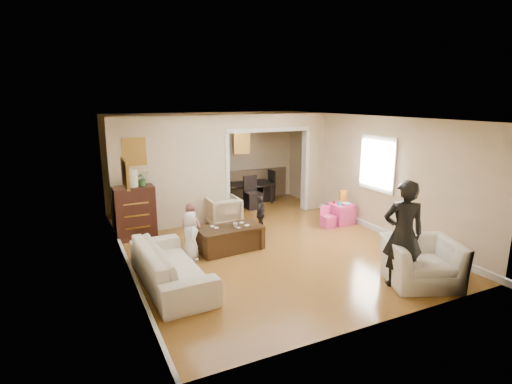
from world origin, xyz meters
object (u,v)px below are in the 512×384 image
dresser (135,213)px  coffee_table (230,238)px  coffee_cup (235,225)px  adult_person (403,234)px  table_lamp (132,178)px  child_toddler (260,214)px  play_table (341,214)px  armchair_back (223,211)px  sofa (171,265)px  child_kneel_a (191,236)px  dining_table (243,193)px  child_kneel_b (191,227)px  armchair_front (421,262)px  cyan_cup (339,203)px

dresser → coffee_table: bearing=-43.9°
coffee_cup → adult_person: (1.79, -2.60, 0.36)m
table_lamp → child_toddler: size_ratio=0.43×
play_table → armchair_back: bearing=157.0°
armchair_back → sofa: bearing=54.6°
adult_person → child_kneel_a: adult_person is taller
adult_person → child_toddler: 3.53m
sofa → dining_table: (3.17, 4.23, -0.03)m
sofa → dresser: 2.51m
coffee_table → adult_person: size_ratio=0.73×
table_lamp → coffee_table: 2.45m
table_lamp → coffee_cup: size_ratio=3.67×
child_kneel_b → child_toddler: child_kneel_b is taller
armchair_front → coffee_cup: (-2.17, 2.68, 0.16)m
coffee_cup → child_kneel_a: child_kneel_a is taller
child_kneel_b → dresser: bearing=9.9°
dresser → coffee_cup: bearing=-43.1°
table_lamp → adult_person: 5.44m
coffee_table → child_kneel_a: child_kneel_a is taller
table_lamp → child_kneel_b: 1.72m
armchair_back → coffee_cup: size_ratio=7.72×
dining_table → play_table: bearing=-60.8°
coffee_cup → adult_person: adult_person is taller
cyan_cup → child_kneel_b: size_ratio=0.08×
table_lamp → child_kneel_a: 2.02m
coffee_table → dining_table: dining_table is taller
coffee_table → coffee_cup: (0.10, -0.05, 0.28)m
armchair_front → child_kneel_b: size_ratio=1.15×
armchair_front → child_toddler: 3.68m
adult_person → sofa: bearing=0.8°
armchair_back → dresser: (-2.04, -0.03, 0.23)m
armchair_front → adult_person: (-0.38, 0.08, 0.51)m
coffee_table → child_kneel_a: bearing=-170.0°
armchair_back → armchair_front: (1.81, -4.28, 0.02)m
coffee_table → adult_person: adult_person is taller
dining_table → coffee_cup: bearing=-112.8°
armchair_back → armchair_front: armchair_front is taller
coffee_table → coffee_cup: size_ratio=13.00×
cyan_cup → child_kneel_a: bearing=-172.0°
table_lamp → coffee_cup: 2.44m
armchair_back → adult_person: size_ratio=0.43×
sofa → child_kneel_a: 1.02m
dresser → child_kneel_b: 1.51m
child_kneel_b → adult_person: bearing=-164.6°
child_kneel_a → child_toddler: child_kneel_a is taller
child_kneel_a → play_table: bearing=-77.3°
sofa → child_toddler: 3.03m
coffee_cup → adult_person: bearing=-55.4°
dresser → coffee_cup: (1.68, -1.57, -0.05)m
play_table → child_kneel_b: child_kneel_b is taller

